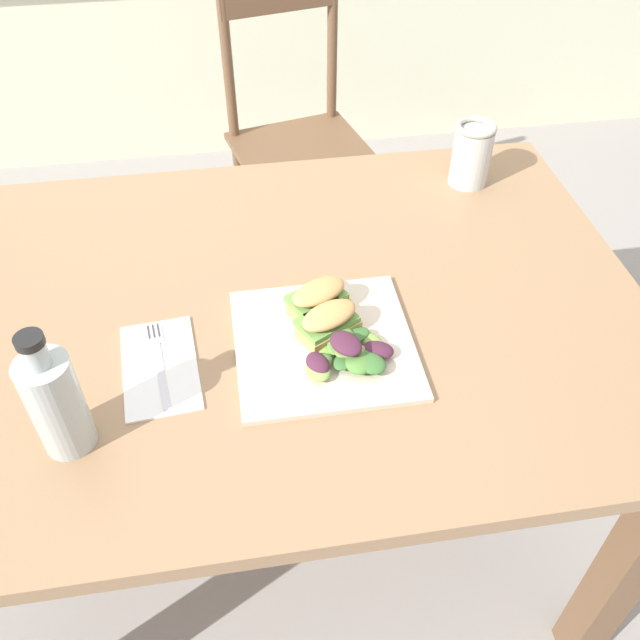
{
  "coord_description": "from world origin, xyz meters",
  "views": [
    {
      "loc": [
        0.01,
        -0.89,
        1.53
      ],
      "look_at": [
        0.14,
        -0.1,
        0.76
      ],
      "focal_mm": 37.9,
      "sensor_mm": 36.0,
      "label": 1
    }
  ],
  "objects_px": {
    "mason_jar_iced_tea": "(471,157)",
    "sandwich_half_back": "(318,298)",
    "plate_lunch": "(324,344)",
    "bottle_cold_brew": "(58,407)",
    "chair_wooden_far": "(299,145)",
    "fork_on_napkin": "(158,357)",
    "dining_table": "(268,350)",
    "sandwich_half_front": "(329,322)"
  },
  "relations": [
    {
      "from": "sandwich_half_back",
      "to": "mason_jar_iced_tea",
      "type": "bearing_deg",
      "value": 43.47
    },
    {
      "from": "plate_lunch",
      "to": "sandwich_half_back",
      "type": "bearing_deg",
      "value": 88.35
    },
    {
      "from": "bottle_cold_brew",
      "to": "sandwich_half_back",
      "type": "bearing_deg",
      "value": 27.45
    },
    {
      "from": "plate_lunch",
      "to": "sandwich_half_front",
      "type": "relative_size",
      "value": 2.51
    },
    {
      "from": "chair_wooden_far",
      "to": "sandwich_half_back",
      "type": "bearing_deg",
      "value": -95.62
    },
    {
      "from": "sandwich_half_back",
      "to": "bottle_cold_brew",
      "type": "relative_size",
      "value": 0.54
    },
    {
      "from": "dining_table",
      "to": "bottle_cold_brew",
      "type": "xyz_separation_m",
      "value": [
        -0.3,
        -0.24,
        0.19
      ]
    },
    {
      "from": "fork_on_napkin",
      "to": "mason_jar_iced_tea",
      "type": "height_order",
      "value": "mason_jar_iced_tea"
    },
    {
      "from": "plate_lunch",
      "to": "mason_jar_iced_tea",
      "type": "bearing_deg",
      "value": 48.6
    },
    {
      "from": "plate_lunch",
      "to": "mason_jar_iced_tea",
      "type": "relative_size",
      "value": 2.14
    },
    {
      "from": "plate_lunch",
      "to": "bottle_cold_brew",
      "type": "relative_size",
      "value": 1.36
    },
    {
      "from": "chair_wooden_far",
      "to": "fork_on_napkin",
      "type": "bearing_deg",
      "value": -108.05
    },
    {
      "from": "dining_table",
      "to": "chair_wooden_far",
      "type": "relative_size",
      "value": 1.53
    },
    {
      "from": "dining_table",
      "to": "bottle_cold_brew",
      "type": "relative_size",
      "value": 6.33
    },
    {
      "from": "chair_wooden_far",
      "to": "fork_on_napkin",
      "type": "relative_size",
      "value": 4.68
    },
    {
      "from": "chair_wooden_far",
      "to": "plate_lunch",
      "type": "height_order",
      "value": "chair_wooden_far"
    },
    {
      "from": "plate_lunch",
      "to": "dining_table",
      "type": "bearing_deg",
      "value": 126.93
    },
    {
      "from": "dining_table",
      "to": "sandwich_half_back",
      "type": "xyz_separation_m",
      "value": [
        0.09,
        -0.04,
        0.15
      ]
    },
    {
      "from": "mason_jar_iced_tea",
      "to": "bottle_cold_brew",
      "type": "bearing_deg",
      "value": -143.82
    },
    {
      "from": "chair_wooden_far",
      "to": "sandwich_half_front",
      "type": "height_order",
      "value": "chair_wooden_far"
    },
    {
      "from": "chair_wooden_far",
      "to": "plate_lunch",
      "type": "bearing_deg",
      "value": -95.37
    },
    {
      "from": "sandwich_half_front",
      "to": "sandwich_half_back",
      "type": "relative_size",
      "value": 1.0
    },
    {
      "from": "bottle_cold_brew",
      "to": "chair_wooden_far",
      "type": "bearing_deg",
      "value": 68.99
    },
    {
      "from": "chair_wooden_far",
      "to": "sandwich_half_back",
      "type": "relative_size",
      "value": 7.62
    },
    {
      "from": "fork_on_napkin",
      "to": "mason_jar_iced_tea",
      "type": "distance_m",
      "value": 0.77
    },
    {
      "from": "bottle_cold_brew",
      "to": "mason_jar_iced_tea",
      "type": "bearing_deg",
      "value": 36.18
    },
    {
      "from": "chair_wooden_far",
      "to": "sandwich_half_back",
      "type": "height_order",
      "value": "chair_wooden_far"
    },
    {
      "from": "bottle_cold_brew",
      "to": "fork_on_napkin",
      "type": "bearing_deg",
      "value": 49.17
    },
    {
      "from": "mason_jar_iced_tea",
      "to": "sandwich_half_back",
      "type": "bearing_deg",
      "value": -136.53
    },
    {
      "from": "sandwich_half_front",
      "to": "mason_jar_iced_tea",
      "type": "xyz_separation_m",
      "value": [
        0.37,
        0.42,
        0.02
      ]
    },
    {
      "from": "bottle_cold_brew",
      "to": "mason_jar_iced_tea",
      "type": "height_order",
      "value": "bottle_cold_brew"
    },
    {
      "from": "dining_table",
      "to": "sandwich_half_front",
      "type": "distance_m",
      "value": 0.21
    },
    {
      "from": "fork_on_napkin",
      "to": "mason_jar_iced_tea",
      "type": "xyz_separation_m",
      "value": [
        0.65,
        0.42,
        0.05
      ]
    },
    {
      "from": "plate_lunch",
      "to": "sandwich_half_back",
      "type": "relative_size",
      "value": 2.51
    },
    {
      "from": "fork_on_napkin",
      "to": "bottle_cold_brew",
      "type": "distance_m",
      "value": 0.2
    },
    {
      "from": "mason_jar_iced_tea",
      "to": "fork_on_napkin",
      "type": "bearing_deg",
      "value": -146.89
    },
    {
      "from": "chair_wooden_far",
      "to": "dining_table",
      "type": "bearing_deg",
      "value": -100.57
    },
    {
      "from": "chair_wooden_far",
      "to": "sandwich_half_front",
      "type": "distance_m",
      "value": 1.19
    },
    {
      "from": "fork_on_napkin",
      "to": "bottle_cold_brew",
      "type": "xyz_separation_m",
      "value": [
        -0.12,
        -0.14,
        0.07
      ]
    },
    {
      "from": "chair_wooden_far",
      "to": "plate_lunch",
      "type": "distance_m",
      "value": 1.2
    },
    {
      "from": "mason_jar_iced_tea",
      "to": "plate_lunch",
      "type": "bearing_deg",
      "value": -131.4
    },
    {
      "from": "dining_table",
      "to": "plate_lunch",
      "type": "bearing_deg",
      "value": -53.07
    }
  ]
}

